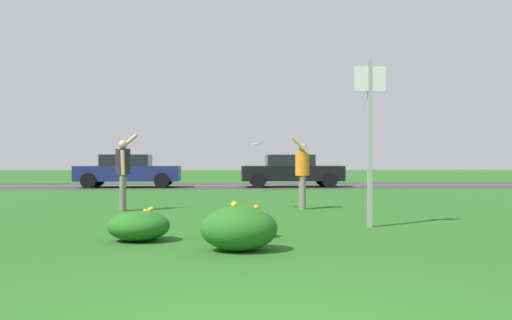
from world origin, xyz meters
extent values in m
plane|color=#26601E|center=(0.00, 12.10, 0.00)|extent=(120.00, 120.00, 0.00)
cube|color=#38383A|center=(0.00, 24.21, 0.00)|extent=(120.00, 7.76, 0.01)
cube|color=yellow|center=(0.00, 24.21, 0.01)|extent=(120.00, 0.16, 0.00)
ellipsoid|color=#23661E|center=(-1.47, 4.80, 0.22)|extent=(0.92, 0.87, 0.45)
sphere|color=gold|center=(-1.65, 4.82, 0.26)|extent=(0.05, 0.05, 0.05)
sphere|color=gold|center=(-1.54, 4.97, 0.34)|extent=(0.08, 0.08, 0.08)
sphere|color=gold|center=(-1.29, 4.93, 0.46)|extent=(0.06, 0.06, 0.06)
sphere|color=gold|center=(-1.41, 5.09, 0.41)|extent=(0.08, 0.08, 0.08)
sphere|color=gold|center=(-1.58, 4.84, 0.26)|extent=(0.07, 0.07, 0.07)
sphere|color=gold|center=(-1.34, 5.10, 0.43)|extent=(0.09, 0.09, 0.09)
sphere|color=gold|center=(-1.78, 4.79, 0.30)|extent=(0.07, 0.07, 0.07)
ellipsoid|color=#23661E|center=(-0.02, 3.76, 0.29)|extent=(1.01, 0.85, 0.59)
sphere|color=yellow|center=(0.22, 3.94, 0.45)|extent=(0.05, 0.05, 0.05)
sphere|color=yellow|center=(-0.08, 3.88, 0.60)|extent=(0.08, 0.08, 0.08)
sphere|color=yellow|center=(-0.25, 3.75, 0.43)|extent=(0.06, 0.06, 0.06)
ellipsoid|color=#1E5619|center=(0.11, 5.09, 0.24)|extent=(0.72, 0.65, 0.47)
sphere|color=orange|center=(0.35, 5.11, 0.27)|extent=(0.09, 0.09, 0.09)
sphere|color=orange|center=(0.31, 4.99, 0.39)|extent=(0.08, 0.08, 0.08)
sphere|color=orange|center=(0.27, 4.87, 0.48)|extent=(0.09, 0.09, 0.09)
sphere|color=orange|center=(0.40, 5.05, 0.39)|extent=(0.05, 0.05, 0.05)
sphere|color=orange|center=(0.07, 5.29, 0.27)|extent=(0.08, 0.08, 0.08)
cube|color=#93969B|center=(2.37, 6.43, 1.49)|extent=(0.07, 0.10, 2.98)
cube|color=silver|center=(2.37, 6.40, 2.63)|extent=(0.56, 0.03, 0.44)
cylinder|color=#232328|center=(-2.59, 10.09, 1.16)|extent=(0.34, 0.34, 0.61)
sphere|color=tan|center=(-2.59, 10.09, 1.56)|extent=(0.21, 0.21, 0.21)
cylinder|color=#726B5B|center=(-2.59, 10.18, 0.43)|extent=(0.14, 0.14, 0.86)
cylinder|color=#726B5B|center=(-2.58, 10.01, 0.43)|extent=(0.14, 0.14, 0.86)
cylinder|color=tan|center=(-2.51, 10.30, 1.61)|extent=(0.49, 0.12, 0.45)
cylinder|color=tan|center=(-2.55, 9.90, 1.14)|extent=(0.12, 0.10, 0.57)
cylinder|color=orange|center=(1.69, 10.35, 1.11)|extent=(0.34, 0.34, 0.58)
sphere|color=tan|center=(1.69, 10.35, 1.50)|extent=(0.21, 0.21, 0.21)
cylinder|color=#726B5B|center=(1.70, 10.27, 0.41)|extent=(0.14, 0.14, 0.82)
cylinder|color=#726B5B|center=(1.69, 10.44, 0.41)|extent=(0.14, 0.14, 0.82)
cylinder|color=tan|center=(1.62, 10.15, 1.55)|extent=(0.46, 0.12, 0.45)
cylinder|color=tan|center=(1.66, 10.55, 1.09)|extent=(0.12, 0.10, 0.55)
cylinder|color=white|center=(0.58, 10.40, 1.59)|extent=(0.25, 0.25, 0.06)
torus|color=white|center=(0.58, 10.40, 1.59)|extent=(0.25, 0.25, 0.06)
cube|color=navy|center=(-4.43, 22.46, 0.62)|extent=(4.50, 1.82, 0.66)
cube|color=black|center=(-4.53, 22.46, 1.19)|extent=(2.10, 1.64, 0.52)
cylinder|color=black|center=(-2.88, 23.35, 0.33)|extent=(0.66, 0.22, 0.66)
cylinder|color=black|center=(-2.88, 21.57, 0.33)|extent=(0.66, 0.22, 0.66)
cylinder|color=black|center=(-5.98, 23.35, 0.33)|extent=(0.66, 0.22, 0.66)
cylinder|color=black|center=(-5.98, 21.57, 0.33)|extent=(0.66, 0.22, 0.66)
cube|color=black|center=(2.84, 22.46, 0.62)|extent=(4.50, 1.82, 0.66)
cube|color=black|center=(2.74, 22.46, 1.19)|extent=(2.10, 1.64, 0.52)
cylinder|color=black|center=(4.39, 23.35, 0.33)|extent=(0.66, 0.22, 0.66)
cylinder|color=black|center=(4.39, 21.57, 0.33)|extent=(0.66, 0.22, 0.66)
cylinder|color=black|center=(1.29, 23.35, 0.33)|extent=(0.66, 0.22, 0.66)
cylinder|color=black|center=(1.29, 21.57, 0.33)|extent=(0.66, 0.22, 0.66)
camera|label=1|loc=(-0.22, -3.96, 1.18)|focal=41.54mm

